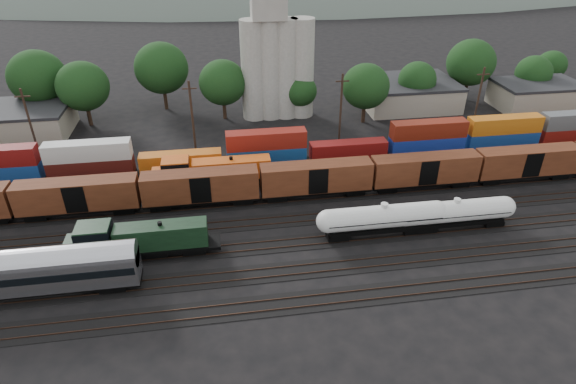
{
  "coord_description": "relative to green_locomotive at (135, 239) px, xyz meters",
  "views": [
    {
      "loc": [
        -7.93,
        -50.63,
        34.22
      ],
      "look_at": [
        0.17,
        2.0,
        3.0
      ],
      "focal_mm": 30.0,
      "sensor_mm": 36.0,
      "label": 1
    }
  ],
  "objects": [
    {
      "name": "passenger_coach",
      "position": [
        -11.15,
        -5.0,
        0.83
      ],
      "size": [
        24.47,
        3.02,
        5.56
      ],
      "color": "silver",
      "rests_on": "ground"
    },
    {
      "name": "green_locomotive",
      "position": [
        0.0,
        0.0,
        0.0
      ],
      "size": [
        16.98,
        3.0,
        4.49
      ],
      "color": "black",
      "rests_on": "ground"
    },
    {
      "name": "container_wall",
      "position": [
        14.8,
        20.0,
        0.32
      ],
      "size": [
        165.6,
        2.6,
        5.8
      ],
      "color": "black",
      "rests_on": "ground"
    },
    {
      "name": "boxcar_string",
      "position": [
        22.7,
        10.0,
        0.55
      ],
      "size": [
        169.0,
        2.9,
        4.2
      ],
      "color": "black",
      "rests_on": "ground"
    },
    {
      "name": "industrial_sheds",
      "position": [
        24.85,
        40.25,
        -0.01
      ],
      "size": [
        119.38,
        17.26,
        5.1
      ],
      "color": "#9E937F",
      "rests_on": "ground"
    },
    {
      "name": "distant_hills",
      "position": [
        42.14,
        265.0,
        -23.13
      ],
      "size": [
        860.0,
        286.0,
        130.0
      ],
      "color": "#59665B",
      "rests_on": "ground"
    },
    {
      "name": "tank_car_b",
      "position": [
        37.91,
        -0.0,
        -0.12
      ],
      "size": [
        15.56,
        2.79,
        4.08
      ],
      "color": "white",
      "rests_on": "ground"
    },
    {
      "name": "grain_silo",
      "position": [
        21.51,
        41.0,
        8.69
      ],
      "size": [
        13.4,
        5.0,
        29.0
      ],
      "color": "#A8A59A",
      "rests_on": "ground"
    },
    {
      "name": "orange_locomotive",
      "position": [
        8.48,
        15.0,
        0.03
      ],
      "size": [
        18.19,
        3.03,
        4.55
      ],
      "color": "black",
      "rests_on": "ground"
    },
    {
      "name": "utility_poles",
      "position": [
        18.22,
        27.0,
        3.65
      ],
      "size": [
        122.2,
        0.36,
        12.0
      ],
      "color": "black",
      "rests_on": "ground"
    },
    {
      "name": "tank_car_a",
      "position": [
        28.79,
        -0.0,
        -0.02
      ],
      "size": [
        16.27,
        2.91,
        4.26
      ],
      "color": "white",
      "rests_on": "ground"
    },
    {
      "name": "ground",
      "position": [
        18.22,
        5.0,
        -2.56
      ],
      "size": [
        600.0,
        600.0,
        0.0
      ],
      "primitive_type": "plane",
      "color": "black"
    },
    {
      "name": "tracks",
      "position": [
        18.22,
        5.0,
        -2.52
      ],
      "size": [
        180.0,
        33.2,
        0.2
      ],
      "color": "black",
      "rests_on": "ground"
    },
    {
      "name": "tree_band",
      "position": [
        12.0,
        42.32,
        4.6
      ],
      "size": [
        164.63,
        22.36,
        13.07
      ],
      "color": "black",
      "rests_on": "ground"
    }
  ]
}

